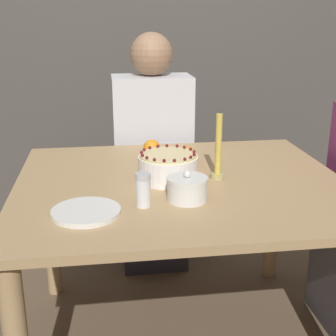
# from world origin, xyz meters

# --- Properties ---
(wall_behind) EXTENTS (8.00, 0.05, 2.60)m
(wall_behind) POSITION_xyz_m (0.00, 1.40, 1.30)
(wall_behind) COLOR #4C4742
(wall_behind) RESTS_ON ground_plane
(dining_table) EXTENTS (1.23, 1.05, 0.73)m
(dining_table) POSITION_xyz_m (0.00, 0.00, 0.62)
(dining_table) COLOR tan
(dining_table) RESTS_ON ground_plane
(cake) EXTENTS (0.22, 0.22, 0.11)m
(cake) POSITION_xyz_m (-0.05, 0.02, 0.78)
(cake) COLOR white
(cake) RESTS_ON dining_table
(sugar_bowl) EXTENTS (0.14, 0.14, 0.10)m
(sugar_bowl) POSITION_xyz_m (-0.01, -0.19, 0.77)
(sugar_bowl) COLOR white
(sugar_bowl) RESTS_ON dining_table
(sugar_shaker) EXTENTS (0.05, 0.05, 0.11)m
(sugar_shaker) POSITION_xyz_m (-0.16, -0.22, 0.78)
(sugar_shaker) COLOR white
(sugar_shaker) RESTS_ON dining_table
(plate_stack) EXTENTS (0.22, 0.22, 0.02)m
(plate_stack) POSITION_xyz_m (-0.35, -0.26, 0.73)
(plate_stack) COLOR white
(plate_stack) RESTS_ON dining_table
(candle) EXTENTS (0.05, 0.05, 0.25)m
(candle) POSITION_xyz_m (0.14, 0.01, 0.82)
(candle) COLOR tan
(candle) RESTS_ON dining_table
(orange_fruit_0) EXTENTS (0.08, 0.08, 0.08)m
(orange_fruit_0) POSITION_xyz_m (-0.08, 0.33, 0.76)
(orange_fruit_0) COLOR orange
(orange_fruit_0) RESTS_ON dining_table
(orange_fruit_1) EXTENTS (0.08, 0.08, 0.08)m
(orange_fruit_1) POSITION_xyz_m (0.05, 0.18, 0.77)
(orange_fruit_1) COLOR orange
(orange_fruit_1) RESTS_ON dining_table
(person_man_blue_shirt) EXTENTS (0.40, 0.34, 1.24)m
(person_man_blue_shirt) POSITION_xyz_m (-0.03, 0.72, 0.54)
(person_man_blue_shirt) COLOR #2D2D38
(person_man_blue_shirt) RESTS_ON ground_plane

